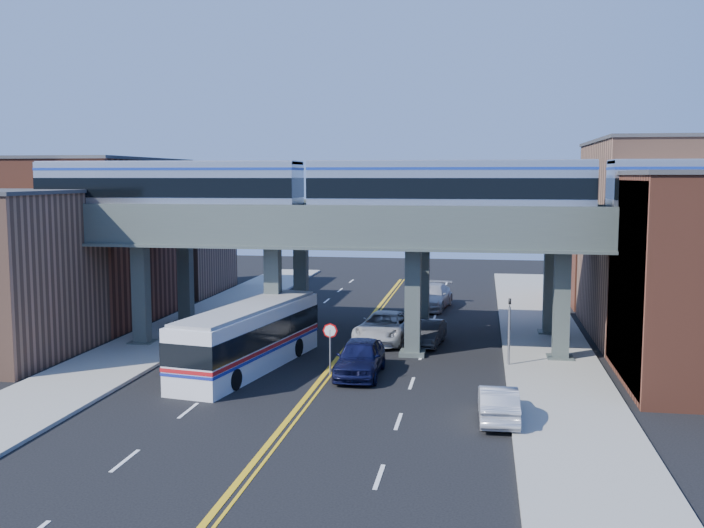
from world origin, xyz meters
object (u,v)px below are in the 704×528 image
Objects in this scene: car_lane_d at (431,296)px; car_parked_curb at (498,403)px; traffic_signal at (509,324)px; transit_train at (449,189)px; car_lane_a at (360,358)px; transit_bus at (249,338)px; stop_sign at (330,340)px; car_lane_c at (385,327)px; car_lane_b at (428,333)px.

car_lane_d is 1.42× the size of car_parked_curb.
transit_train is at bearing 148.78° from traffic_signal.
car_lane_a is (-4.10, -4.94, -8.34)m from transit_train.
traffic_signal is at bearing -69.11° from transit_bus.
car_lane_d is (3.69, 20.79, -0.85)m from stop_sign.
car_lane_c is at bearing -91.62° from car_lane_d.
car_lane_b is (8.75, 7.32, -0.89)m from transit_bus.
stop_sign reaches higher than car_lane_b.
car_lane_c reaches higher than car_lane_b.
traffic_signal is 0.33× the size of transit_bus.
car_lane_d is at bearing 79.92° from stop_sign.
stop_sign is at bearing -112.75° from car_lane_b.
car_lane_d is (-1.91, 15.79, -8.35)m from transit_train.
transit_train is 10.64× the size of car_parked_curb.
transit_train reaches higher than car_lane_b.
car_parked_curb is at bearing -43.58° from car_lane_a.
car_lane_d is at bearing -11.55° from transit_bus.
traffic_signal is 0.92× the size of car_parked_curb.
car_lane_a is 8.29m from car_lane_c.
car_lane_b is at bearing 69.20° from car_lane_a.
stop_sign is 0.59× the size of car_parked_curb.
car_lane_b is (-4.53, 4.80, -1.57)m from traffic_signal.
transit_train is 8.72× the size of car_lane_a.
car_lane_a is at bearing -158.35° from traffic_signal.
traffic_signal reaches higher than stop_sign.
traffic_signal reaches higher than car_lane_b.
car_lane_c is (-7.18, 5.35, -1.42)m from traffic_signal.
stop_sign reaches higher than car_lane_d.
car_lane_c is at bearing 143.31° from traffic_signal.
traffic_signal is 0.65× the size of car_lane_c.
stop_sign is (-5.60, -5.00, -7.51)m from transit_train.
transit_train is at bearing -34.92° from car_lane_c.
transit_train is 17.93× the size of stop_sign.
traffic_signal is 9.07m from car_lane_c.
stop_sign reaches higher than car_parked_curb.
traffic_signal is 0.76× the size of car_lane_a.
car_lane_a is (5.88, -0.42, -0.69)m from transit_bus.
car_lane_a reaches higher than car_lane_c.
stop_sign is 0.42× the size of car_lane_d.
transit_train is 10.53m from car_lane_a.
car_lane_d is at bearing 106.31° from traffic_signal.
transit_train reaches higher than car_lane_c.
car_lane_b is at bearing 133.36° from traffic_signal.
transit_bus is 2.84× the size of car_lane_b.
traffic_signal is (3.30, -2.00, -6.96)m from transit_train.
car_lane_d is (1.98, 12.44, 0.03)m from car_lane_c.
car_lane_c is 15.94m from car_parked_curb.
car_lane_a is 0.86× the size of car_lane_d.
transit_bus reaches higher than car_parked_curb.
traffic_signal reaches higher than transit_bus.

